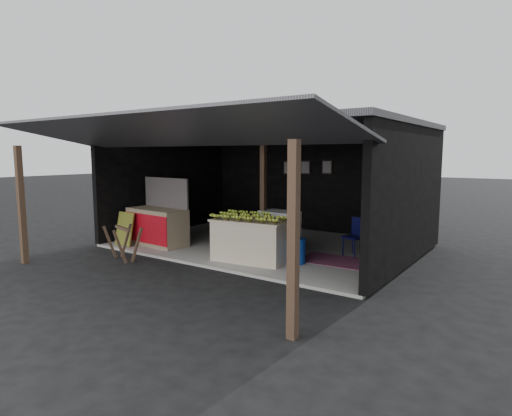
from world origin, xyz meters
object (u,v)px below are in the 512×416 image
Objects in this scene: water_barrel at (297,252)px; plastic_chair at (356,233)px; banana_table at (252,240)px; white_crate at (279,231)px; sawhorse at (123,240)px; neighbor_stall at (158,225)px.

plastic_chair is (0.72, 1.39, 0.25)m from water_barrel.
water_barrel is (0.92, 0.31, -0.20)m from banana_table.
water_barrel is at bearing -34.41° from white_crate.
white_crate reaches higher than plastic_chair.
sawhorse is (-2.43, -2.53, -0.06)m from white_crate.
sawhorse reaches higher than water_barrel.
water_barrel is (0.91, -0.75, -0.23)m from white_crate.
banana_table reaches higher than water_barrel.
neighbor_stall is at bearing -153.76° from white_crate.
neighbor_stall is 1.96× the size of plastic_chair.
neighbor_stall is at bearing 125.40° from sawhorse.
banana_table is 1.03× the size of neighbor_stall.
banana_table reaches higher than plastic_chair.
white_crate reaches higher than sawhorse.
neighbor_stall is 3.83m from water_barrel.
white_crate is at bearing 140.43° from water_barrel.
plastic_chair is at bearing 55.24° from sawhorse.
banana_table is 1.06m from white_crate.
neighbor_stall is 3.37× the size of water_barrel.
neighbor_stall reaches higher than plastic_chair.
plastic_chair is at bearing 25.30° from neighbor_stall.
banana_table is at bearing 5.18° from neighbor_stall.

